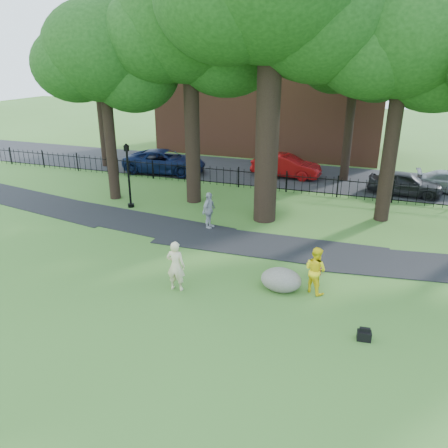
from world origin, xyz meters
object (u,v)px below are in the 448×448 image
at_px(lamppost, 129,176).
at_px(red_sedan, 286,166).
at_px(boulder, 281,278).
at_px(man, 315,270).
at_px(woman, 176,266).

distance_m(lamppost, red_sedan, 11.19).
bearing_deg(boulder, red_sedan, 101.76).
relative_size(man, lamppost, 0.48).
bearing_deg(woman, man, -165.06).
distance_m(woman, red_sedan, 16.26).
height_order(woman, red_sedan, woman).
bearing_deg(boulder, lamppost, 148.32).
relative_size(woman, boulder, 1.28).
relative_size(woman, lamppost, 0.53).
distance_m(man, red_sedan, 15.37).
height_order(woman, boulder, woman).
bearing_deg(lamppost, boulder, -38.05).
height_order(man, boulder, man).
distance_m(woman, lamppost, 9.57).
xyz_separation_m(boulder, red_sedan, (-3.12, 14.99, 0.33)).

